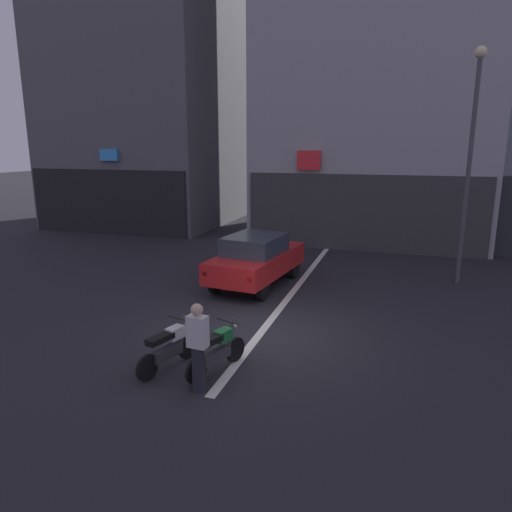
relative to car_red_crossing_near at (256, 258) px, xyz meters
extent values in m
plane|color=#232328|center=(1.28, -3.76, -0.89)|extent=(120.00, 120.00, 0.00)
cube|color=silver|center=(1.28, 2.24, -0.88)|extent=(0.20, 18.00, 0.01)
cube|color=#56565B|center=(-9.77, 10.80, 7.29)|extent=(9.01, 9.15, 16.35)
cube|color=black|center=(-9.77, 6.17, 0.71)|extent=(8.65, 0.10, 3.20)
cube|color=#3399F2|center=(-9.41, 6.10, 3.02)|extent=(0.95, 0.16, 0.56)
cube|color=#9E9EA3|center=(2.70, 10.80, 10.02)|extent=(10.19, 9.39, 21.81)
cube|color=#373739|center=(2.70, 6.05, 0.71)|extent=(9.79, 0.10, 3.20)
cube|color=red|center=(0.40, 5.98, 2.86)|extent=(0.98, 0.16, 0.80)
cylinder|color=black|center=(-0.61, 1.42, -0.57)|extent=(0.26, 0.66, 0.64)
cylinder|color=black|center=(0.93, 1.23, -0.57)|extent=(0.26, 0.66, 0.64)
cylinder|color=black|center=(-0.92, -1.16, -0.57)|extent=(0.26, 0.66, 0.64)
cylinder|color=black|center=(0.62, -1.35, -0.57)|extent=(0.26, 0.66, 0.64)
cube|color=red|center=(0.00, 0.04, -0.14)|extent=(2.25, 4.28, 0.66)
cube|color=#2D3842|center=(-0.01, -0.11, 0.47)|extent=(1.78, 2.14, 0.56)
cube|color=red|center=(-0.94, -1.88, -0.09)|extent=(0.15, 0.08, 0.12)
cube|color=red|center=(0.46, -2.05, -0.09)|extent=(0.15, 0.08, 0.12)
cylinder|color=#47474C|center=(6.14, 2.24, 2.52)|extent=(0.14, 0.14, 6.82)
sphere|color=beige|center=(6.14, 2.24, 6.11)|extent=(0.36, 0.36, 0.36)
cylinder|color=black|center=(0.23, -5.42, -0.63)|extent=(0.21, 0.52, 0.52)
cylinder|color=black|center=(-0.09, -6.53, -0.63)|extent=(0.21, 0.52, 0.52)
cube|color=#38383D|center=(0.06, -6.02, -0.52)|extent=(0.40, 0.76, 0.22)
cube|color=black|center=(0.01, -6.17, -0.17)|extent=(0.38, 0.64, 0.12)
cube|color=silver|center=(0.13, -5.78, -0.19)|extent=(0.31, 0.41, 0.24)
cylinder|color=#4C4C51|center=(0.19, -5.57, -0.25)|extent=(0.13, 0.25, 0.70)
cylinder|color=black|center=(0.16, -5.64, 0.07)|extent=(0.54, 0.19, 0.04)
sphere|color=silver|center=(0.22, -5.45, -0.09)|extent=(0.12, 0.12, 0.12)
cylinder|color=black|center=(1.22, -5.26, -0.63)|extent=(0.24, 0.51, 0.52)
cylinder|color=black|center=(0.84, -6.34, -0.63)|extent=(0.24, 0.51, 0.52)
cube|color=#38383D|center=(1.01, -5.85, -0.52)|extent=(0.43, 0.76, 0.22)
cube|color=black|center=(0.96, -5.99, -0.17)|extent=(0.41, 0.64, 0.12)
cube|color=#1E7238|center=(1.10, -5.60, -0.19)|extent=(0.33, 0.41, 0.24)
cylinder|color=#4C4C51|center=(1.17, -5.40, -0.25)|extent=(0.14, 0.25, 0.70)
cylinder|color=black|center=(1.14, -5.47, 0.07)|extent=(0.53, 0.22, 0.04)
sphere|color=silver|center=(1.21, -5.28, -0.09)|extent=(0.12, 0.12, 0.12)
cylinder|color=#23232D|center=(1.00, -6.57, -0.46)|extent=(0.24, 0.24, 0.86)
cube|color=silver|center=(1.00, -6.57, 0.26)|extent=(0.38, 0.25, 0.58)
sphere|color=beige|center=(1.00, -6.57, 0.67)|extent=(0.22, 0.22, 0.22)
camera|label=1|loc=(4.32, -13.58, 3.47)|focal=32.64mm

